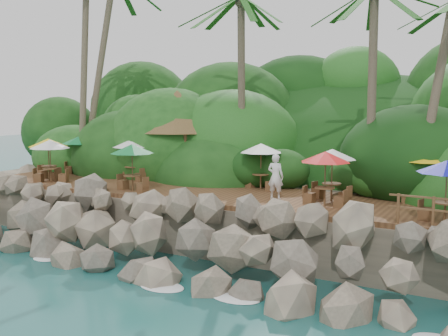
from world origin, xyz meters
The scene contains 10 objects.
ground centered at (0.00, 0.00, 0.00)m, with size 140.00×140.00×0.00m, color #19514F.
land_base centered at (0.00, 16.00, 1.05)m, with size 32.00×25.20×2.10m, color gray.
jungle_hill centered at (0.00, 23.50, 0.00)m, with size 44.80×28.00×15.40m, color #143811.
seawall centered at (0.00, 2.00, 1.15)m, with size 29.00×4.00×2.30m, color gray, non-canonical shape.
terrace centered at (0.00, 6.00, 2.20)m, with size 26.00×5.00×0.20m, color brown.
jungle_foliage centered at (0.00, 15.00, 0.00)m, with size 44.00×16.00×12.00m, color #143811, non-canonical shape.
foam_line centered at (0.00, 0.30, 0.03)m, with size 25.20×0.80×0.06m.
palapa centered at (-4.62, 9.21, 5.79)m, with size 4.79×4.79×4.60m.
dining_clusters centered at (0.14, 5.84, 4.06)m, with size 23.60×5.16×2.12m.
waiter centered at (2.62, 5.68, 3.24)m, with size 0.69×0.45×1.88m, color white.
Camera 1 is at (11.36, -14.37, 6.39)m, focal length 42.71 mm.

